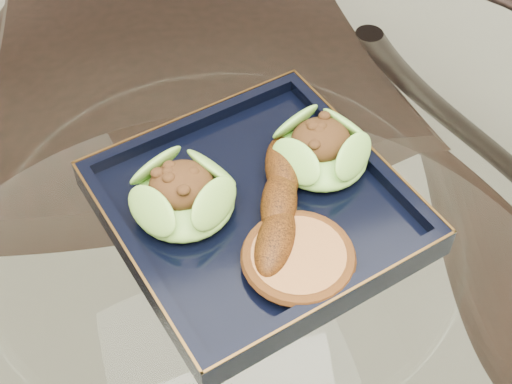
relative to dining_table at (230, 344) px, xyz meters
name	(u,v)px	position (x,y,z in m)	size (l,w,h in m)	color
dining_table	(230,344)	(0.00, 0.00, 0.00)	(1.13, 1.13, 0.77)	white
dining_chair	(186,92)	(0.08, 0.51, -0.07)	(0.45, 0.45, 0.94)	black
navy_plate	(256,212)	(0.04, 0.04, 0.17)	(0.27, 0.27, 0.02)	black
lettuce_wrap_left	(183,197)	(-0.02, 0.06, 0.20)	(0.10, 0.10, 0.04)	#60A730
lettuce_wrap_right	(321,151)	(0.12, 0.07, 0.20)	(0.10, 0.10, 0.03)	#62AE32
roasted_plantain	(279,203)	(0.06, 0.02, 0.20)	(0.17, 0.03, 0.03)	#5F2D0A
crumb_patty	(298,259)	(0.06, -0.04, 0.19)	(0.09, 0.09, 0.02)	#A56B37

